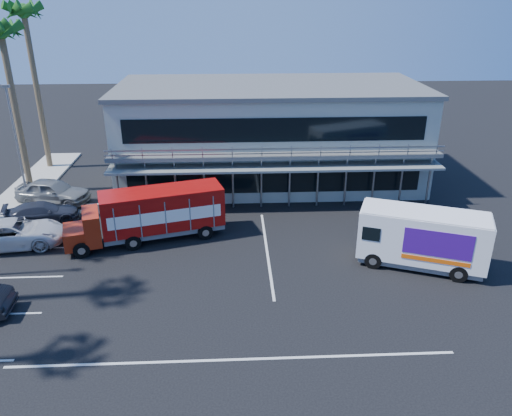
{
  "coord_description": "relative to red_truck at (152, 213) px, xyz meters",
  "views": [
    {
      "loc": [
        0.14,
        -21.89,
        13.55
      ],
      "look_at": [
        1.42,
        3.89,
        2.3
      ],
      "focal_mm": 35.0,
      "sensor_mm": 36.0,
      "label": 1
    }
  ],
  "objects": [
    {
      "name": "white_van",
      "position": [
        14.6,
        -3.88,
        0.0
      ],
      "size": [
        6.83,
        4.43,
        3.16
      ],
      "rotation": [
        0.0,
        0.0,
        -0.37
      ],
      "color": "white",
      "rests_on": "ground"
    },
    {
      "name": "red_truck",
      "position": [
        0.0,
        0.0,
        0.0
      ],
      "size": [
        9.3,
        4.47,
        3.05
      ],
      "rotation": [
        0.0,
        0.0,
        0.28
      ],
      "color": "maroon",
      "rests_on": "ground"
    },
    {
      "name": "ground",
      "position": [
        4.6,
        -4.83,
        -1.67
      ],
      "size": [
        120.0,
        120.0,
        0.0
      ],
      "primitive_type": "plane",
      "color": "black",
      "rests_on": "ground"
    },
    {
      "name": "parked_car_c",
      "position": [
        -7.9,
        -0.43,
        -0.89
      ],
      "size": [
        5.99,
        3.4,
        1.58
      ],
      "primitive_type": "imported",
      "rotation": [
        0.0,
        0.0,
        1.72
      ],
      "color": "silver",
      "rests_on": "ground"
    },
    {
      "name": "parked_car_e",
      "position": [
        -7.71,
        5.95,
        -0.82
      ],
      "size": [
        5.34,
        3.11,
        1.71
      ],
      "primitive_type": "imported",
      "rotation": [
        0.0,
        0.0,
        1.34
      ],
      "color": "slate",
      "rests_on": "ground"
    },
    {
      "name": "palm_e",
      "position": [
        -10.1,
        8.17,
        8.9
      ],
      "size": [
        2.8,
        2.8,
        12.25
      ],
      "color": "brown",
      "rests_on": "ground"
    },
    {
      "name": "building",
      "position": [
        7.6,
        10.11,
        1.98
      ],
      "size": [
        22.4,
        12.0,
        7.3
      ],
      "color": "#A1A99B",
      "rests_on": "ground"
    },
    {
      "name": "parked_car_d",
      "position": [
        -7.39,
        2.77,
        -1.02
      ],
      "size": [
        4.83,
        2.94,
        1.31
      ],
      "primitive_type": "imported",
      "rotation": [
        0.0,
        0.0,
        1.83
      ],
      "color": "#292C37",
      "rests_on": "ground"
    },
    {
      "name": "palm_f",
      "position": [
        -10.5,
        13.67,
        9.8
      ],
      "size": [
        2.8,
        2.8,
        13.25
      ],
      "color": "brown",
      "rests_on": "ground"
    },
    {
      "name": "light_pole_far",
      "position": [
        -9.6,
        6.17,
        2.83
      ],
      "size": [
        0.5,
        0.25,
        8.09
      ],
      "color": "gray",
      "rests_on": "ground"
    }
  ]
}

